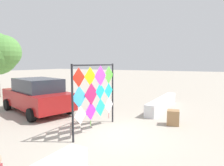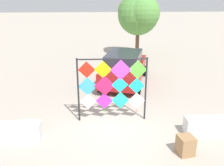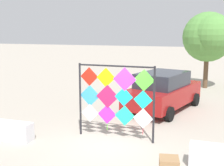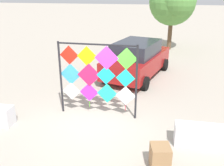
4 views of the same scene
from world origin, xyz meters
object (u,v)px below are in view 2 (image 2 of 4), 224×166
at_px(tree_palm_like, 139,14).
at_px(parked_car, 124,68).
at_px(kite_display_rack, 112,84).
at_px(cardboard_box_large, 186,145).

bearing_deg(tree_palm_like, parked_car, -105.74).
distance_m(kite_display_rack, cardboard_box_large, 3.49).
bearing_deg(tree_palm_like, cardboard_box_large, -92.27).
relative_size(kite_display_rack, cardboard_box_large, 4.32).
xyz_separation_m(parked_car, tree_palm_like, (1.75, 6.21, 2.42)).
bearing_deg(cardboard_box_large, kite_display_rack, 131.64).
bearing_deg(cardboard_box_large, parked_car, 100.31).
xyz_separation_m(kite_display_rack, parked_car, (0.94, 4.34, -0.63)).
xyz_separation_m(parked_car, cardboard_box_large, (1.23, -6.79, -0.60)).
bearing_deg(parked_car, kite_display_rack, -102.22).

